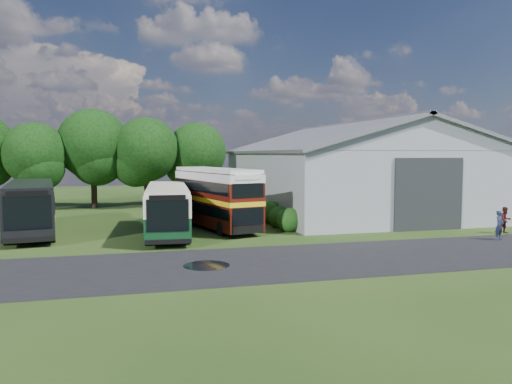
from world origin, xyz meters
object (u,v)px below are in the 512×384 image
object	(u,v)px
bus_green_single	(167,208)
visitor_b	(505,220)
bus_maroon_double	(216,198)
storage_shed	(351,166)
bus_dark_single	(31,206)
visitor_a	(499,226)

from	to	relation	value
bus_green_single	visitor_b	size ratio (longest dim) A/B	6.65
bus_maroon_double	bus_green_single	bearing A→B (deg)	-168.35
storage_shed	visitor_b	distance (m)	15.51
bus_maroon_double	bus_dark_single	xyz separation A→B (m)	(-12.25, 1.04, -0.33)
bus_dark_single	visitor_b	xyz separation A→B (m)	(30.29, -8.35, -0.92)
storage_shed	visitor_a	size ratio (longest dim) A/B	13.86
bus_maroon_double	bus_dark_single	size ratio (longest dim) A/B	0.82
bus_green_single	storage_shed	bearing A→B (deg)	31.74
visitor_b	bus_green_single	bearing A→B (deg)	164.53
visitor_b	bus_maroon_double	bearing A→B (deg)	157.12
bus_maroon_double	visitor_a	distance (m)	18.42
bus_green_single	bus_maroon_double	world-z (taller)	bus_maroon_double
bus_maroon_double	visitor_a	size ratio (longest dim) A/B	5.71
visitor_a	visitor_b	xyz separation A→B (m)	(2.20, 2.01, -0.02)
storage_shed	bus_green_single	bearing A→B (deg)	-152.86
visitor_a	visitor_b	distance (m)	2.98
storage_shed	bus_maroon_double	bearing A→B (deg)	-152.40
bus_dark_single	bus_green_single	bearing A→B (deg)	-24.98
storage_shed	bus_dark_single	size ratio (longest dim) A/B	1.98
bus_maroon_double	bus_dark_single	world-z (taller)	bus_maroon_double
storage_shed	visitor_a	bearing A→B (deg)	-83.40
bus_green_single	visitor_b	bearing A→B (deg)	-10.05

